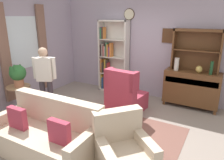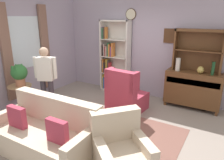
{
  "view_description": "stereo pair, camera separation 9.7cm",
  "coord_description": "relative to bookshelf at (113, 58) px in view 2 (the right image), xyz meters",
  "views": [
    {
      "loc": [
        2.1,
        -3.32,
        2.2
      ],
      "look_at": [
        0.1,
        0.2,
        0.95
      ],
      "focal_mm": 33.27,
      "sensor_mm": 36.0,
      "label": 1
    },
    {
      "loc": [
        2.19,
        -3.27,
        2.2
      ],
      "look_at": [
        0.1,
        0.2,
        0.95
      ],
      "focal_mm": 33.27,
      "sensor_mm": 36.0,
      "label": 2
    }
  ],
  "objects": [
    {
      "name": "ground_plane",
      "position": [
        0.92,
        -1.94,
        -1.03
      ],
      "size": [
        5.4,
        4.6,
        0.02
      ],
      "primitive_type": "cube",
      "color": "gray"
    },
    {
      "name": "wall_back",
      "position": [
        0.92,
        0.19,
        0.39
      ],
      "size": [
        5.0,
        0.09,
        2.8
      ],
      "color": "#A399AD",
      "rests_on": "ground_plane"
    },
    {
      "name": "wall_left",
      "position": [
        -1.6,
        -1.92,
        0.38
      ],
      "size": [
        0.16,
        4.2,
        2.8
      ],
      "color": "#A399AD",
      "rests_on": "ground_plane"
    },
    {
      "name": "area_rug",
      "position": [
        1.12,
        -2.24,
        -1.01
      ],
      "size": [
        2.87,
        2.03,
        0.01
      ],
      "primitive_type": "cube",
      "color": "brown",
      "rests_on": "ground_plane"
    },
    {
      "name": "bookshelf",
      "position": [
        0.0,
        0.0,
        0.0
      ],
      "size": [
        0.9,
        0.3,
        2.1
      ],
      "color": "silver",
      "rests_on": "ground_plane"
    },
    {
      "name": "sideboard",
      "position": [
        2.33,
        -0.09,
        -0.51
      ],
      "size": [
        1.3,
        0.45,
        0.92
      ],
      "color": "brown",
      "rests_on": "ground_plane"
    },
    {
      "name": "sideboard_hutch",
      "position": [
        2.33,
        0.02,
        0.54
      ],
      "size": [
        1.1,
        0.26,
        1.0
      ],
      "color": "brown",
      "rests_on": "sideboard"
    },
    {
      "name": "vase_tall",
      "position": [
        1.94,
        -0.17,
        0.06
      ],
      "size": [
        0.11,
        0.11,
        0.31
      ],
      "primitive_type": "cylinder",
      "color": "beige",
      "rests_on": "sideboard"
    },
    {
      "name": "vase_round",
      "position": [
        2.46,
        -0.15,
        -0.01
      ],
      "size": [
        0.15,
        0.15,
        0.17
      ],
      "primitive_type": "ellipsoid",
      "color": "tan",
      "rests_on": "sideboard"
    },
    {
      "name": "bottle_wine",
      "position": [
        2.72,
        -0.17,
        0.06
      ],
      "size": [
        0.07,
        0.07,
        0.31
      ],
      "primitive_type": "cylinder",
      "color": "#194223",
      "rests_on": "sideboard"
    },
    {
      "name": "couch_floral",
      "position": [
        0.6,
        -3.19,
        -0.71
      ],
      "size": [
        1.82,
        0.89,
        0.9
      ],
      "color": "beige",
      "rests_on": "ground_plane"
    },
    {
      "name": "armchair_floral",
      "position": [
        1.9,
        -2.97,
        -0.73
      ],
      "size": [
        1.08,
        1.08,
        0.88
      ],
      "color": "beige",
      "rests_on": "ground_plane"
    },
    {
      "name": "wingback_chair",
      "position": [
        1.01,
        -1.12,
        -0.63
      ],
      "size": [
        0.86,
        0.87,
        1.05
      ],
      "color": "#A33347",
      "rests_on": "ground_plane"
    },
    {
      "name": "plant_stand",
      "position": [
        -1.05,
        -2.44,
        -0.6
      ],
      "size": [
        0.52,
        0.52,
        0.67
      ],
      "color": "#A87F56",
      "rests_on": "ground_plane"
    },
    {
      "name": "potted_plant_large",
      "position": [
        -1.01,
        -2.43,
        -0.05
      ],
      "size": [
        0.36,
        0.36,
        0.5
      ],
      "color": "#AD6B4C",
      "rests_on": "plant_stand"
    },
    {
      "name": "potted_plant_small",
      "position": [
        -0.75,
        -2.1,
        -0.83
      ],
      "size": [
        0.23,
        0.23,
        0.31
      ],
      "color": "#AD6B4C",
      "rests_on": "ground_plane"
    },
    {
      "name": "person_reading",
      "position": [
        -0.47,
        -2.15,
        -0.11
      ],
      "size": [
        0.5,
        0.33,
        1.56
      ],
      "color": "#38333D",
      "rests_on": "ground_plane"
    },
    {
      "name": "coffee_table",
      "position": [
        0.76,
        -2.28,
        -0.66
      ],
      "size": [
        0.8,
        0.5,
        0.42
      ],
      "color": "brown",
      "rests_on": "ground_plane"
    },
    {
      "name": "book_stack",
      "position": [
        0.63,
        -2.22,
        -0.56
      ],
      "size": [
        0.19,
        0.14,
        0.08
      ],
      "color": "gray",
      "rests_on": "coffee_table"
    }
  ]
}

